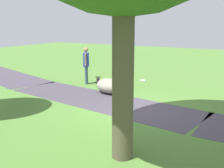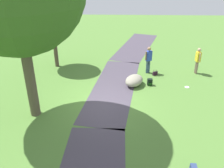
{
  "view_description": "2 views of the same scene",
  "coord_description": "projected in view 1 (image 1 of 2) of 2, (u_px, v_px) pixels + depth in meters",
  "views": [
    {
      "loc": [
        -3.7,
        8.16,
        2.92
      ],
      "look_at": [
        1.32,
        -0.5,
        0.72
      ],
      "focal_mm": 45.53,
      "sensor_mm": 36.0,
      "label": 1
    },
    {
      "loc": [
        -10.41,
        -0.92,
        6.4
      ],
      "look_at": [
        -0.29,
        -0.57,
        1.3
      ],
      "focal_mm": 38.35,
      "sensor_mm": 36.0,
      "label": 2
    }
  ],
  "objects": [
    {
      "name": "man_near_boulder",
      "position": [
        118.0,
        57.0,
        16.1
      ],
      "size": [
        0.52,
        0.29,
        1.71
      ],
      "color": "#7E6559",
      "rests_on": "ground"
    },
    {
      "name": "backpack_by_boulder",
      "position": [
        119.0,
        84.0,
        12.68
      ],
      "size": [
        0.28,
        0.29,
        0.4
      ],
      "color": "black",
      "rests_on": "ground"
    },
    {
      "name": "ground_plane",
      "position": [
        139.0,
        113.0,
        9.34
      ],
      "size": [
        48.0,
        48.0,
        0.0
      ],
      "primitive_type": "plane",
      "color": "#507B33"
    },
    {
      "name": "handbag_on_grass",
      "position": [
        98.0,
        80.0,
        13.8
      ],
      "size": [
        0.37,
        0.37,
        0.31
      ],
      "color": "black",
      "rests_on": "ground"
    },
    {
      "name": "footpath_segment_mid",
      "position": [
        99.0,
        100.0,
        10.81
      ],
      "size": [
        8.25,
        3.45,
        0.01
      ],
      "color": "#463F4B",
      "rests_on": "ground"
    },
    {
      "name": "footpath_segment_far",
      "position": [
        0.0,
        74.0,
        16.09
      ],
      "size": [
        8.33,
        4.54,
        0.01
      ],
      "color": "#463F4B",
      "rests_on": "ground"
    },
    {
      "name": "woman_with_handbag",
      "position": [
        86.0,
        63.0,
        13.43
      ],
      "size": [
        0.38,
        0.47,
        1.75
      ],
      "color": "#395367",
      "rests_on": "ground"
    },
    {
      "name": "lawn_boulder",
      "position": [
        109.0,
        86.0,
        11.85
      ],
      "size": [
        1.61,
        1.43,
        0.6
      ],
      "color": "gray",
      "rests_on": "ground"
    },
    {
      "name": "frisbee_on_grass",
      "position": [
        143.0,
        80.0,
        14.42
      ],
      "size": [
        0.27,
        0.27,
        0.02
      ],
      "color": "white",
      "rests_on": "ground"
    }
  ]
}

